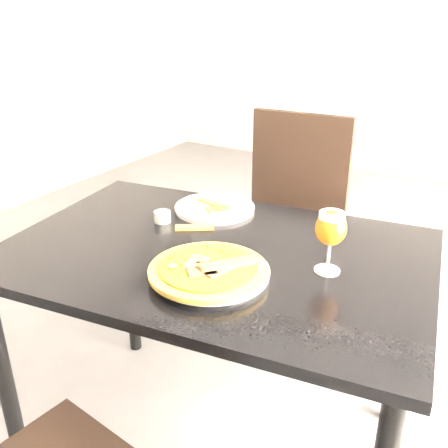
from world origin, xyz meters
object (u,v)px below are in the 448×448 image
Objects in this scene: pizza at (209,269)px; beer_glass at (331,229)px; dining_table at (215,277)px; chair_far at (286,222)px.

beer_glass reaches higher than pizza.
beer_glass is (0.25, 0.19, 0.10)m from pizza.
dining_table is 0.20m from pizza.
pizza is (0.07, -0.14, 0.12)m from dining_table.
chair_far is (-0.10, 0.72, -0.12)m from dining_table.
chair_far is 3.20× the size of pizza.
chair_far reaches higher than dining_table.
pizza is (0.17, -0.87, 0.24)m from chair_far.
chair_far is 0.91m from pizza.
chair_far is at bearing 101.16° from pizza.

